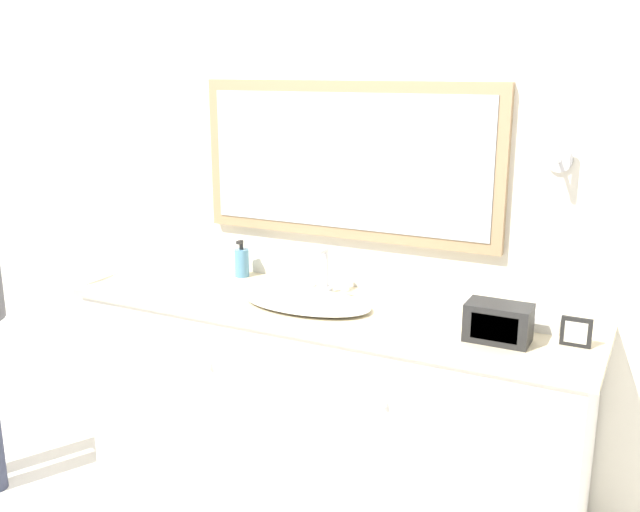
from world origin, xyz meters
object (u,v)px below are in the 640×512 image
soap_bottle (242,262)px  appliance_box (498,323)px  picture_frame (576,332)px  sink_basin (307,301)px

soap_bottle → appliance_box: (1.20, -0.26, 0.00)m
soap_bottle → picture_frame: soap_bottle is taller
sink_basin → appliance_box: sink_basin is taller
picture_frame → sink_basin: bearing=-178.5°
picture_frame → soap_bottle: bearing=172.3°
sink_basin → picture_frame: (1.00, 0.03, 0.03)m
sink_basin → soap_bottle: 0.50m
sink_basin → soap_bottle: sink_basin is taller
soap_bottle → sink_basin: bearing=-26.5°
appliance_box → picture_frame: bearing=15.5°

